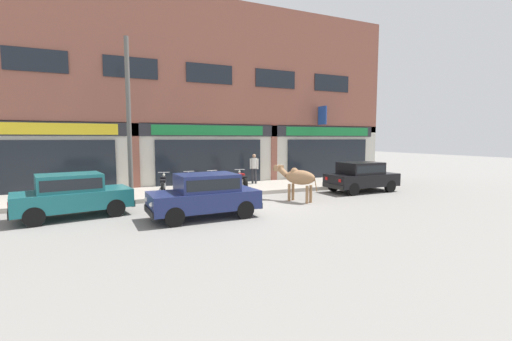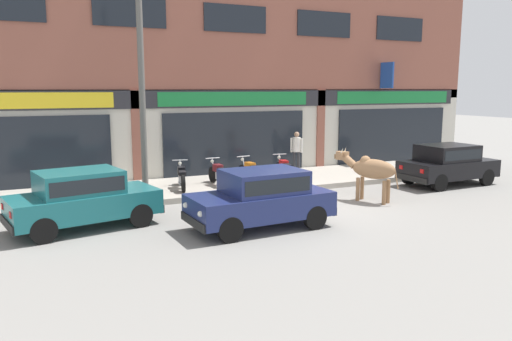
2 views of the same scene
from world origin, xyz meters
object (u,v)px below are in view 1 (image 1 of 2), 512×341
Objects in this scene: pedestrian at (254,165)px; utility_pole at (129,119)px; cow at (298,178)px; car_1 at (72,193)px; car_2 at (361,175)px; motorcycle_3 at (242,180)px; motorcycle_2 at (217,181)px; motorcycle_0 at (163,184)px; car_0 at (205,193)px; motorcycle_1 at (192,183)px.

utility_pole is (-6.43, -2.27, 2.22)m from pedestrian.
pedestrian is (0.08, 4.73, 0.16)m from cow.
car_2 is (12.49, 0.44, 0.00)m from car_1.
motorcycle_3 is at bearing 154.75° from car_2.
motorcycle_2 is (5.92, 2.95, -0.25)m from car_1.
motorcycle_2 is at bearing -153.40° from pedestrian.
motorcycle_2 and motorcycle_3 have the same top height.
motorcycle_3 is 0.28× the size of utility_pole.
motorcycle_3 is 6.04m from utility_pole.
pedestrian is (8.40, 4.19, 0.35)m from car_1.
car_1 is 4.54m from motorcycle_0.
car_2 is 0.57× the size of utility_pole.
motorcycle_2 is at bearing -1.22° from motorcycle_0.
car_0 reaches higher than motorcycle_0.
pedestrian is at bearing 137.53° from car_2.
utility_pole is (-2.76, -1.06, 2.82)m from motorcycle_1.
motorcycle_1 and motorcycle_3 have the same top height.
pedestrian is at bearing 46.77° from motorcycle_3.
cow is at bearing 16.61° from car_0.
cow is 1.10× the size of motorcycle_0.
motorcycle_2 is 1.13× the size of pedestrian.
cow is 5.05m from motorcycle_1.
car_1 is at bearing 176.29° from cow.
car_2 is at bearing -25.25° from motorcycle_3.
motorcycle_0 and motorcycle_1 have the same top height.
motorcycle_2 is (1.91, 4.77, -0.25)m from car_0.
motorcycle_2 is (-2.40, 3.49, -0.44)m from cow.
motorcycle_1 is at bearing -161.77° from pedestrian.
car_2 is 7.03m from motorcycle_2.
car_0 is 5.74m from motorcycle_3.
cow reaches higher than car_0.
utility_pole is at bearing -165.35° from motorcycle_2.
car_0 is 4.41m from car_1.
motorcycle_1 is at bearing 32.22° from car_1.
motorcycle_0 is 1.32m from motorcycle_1.
car_1 reaches higher than motorcycle_0.
motorcycle_1 is 1.20m from motorcycle_2.
car_0 is 1.01× the size of car_2.
car_2 is 8.18m from motorcycle_1.
motorcycle_2 is 1.29m from motorcycle_3.
pedestrian reaches higher than car_1.
car_0 is 4.98m from utility_pole.
motorcycle_3 is (3.81, -0.07, 0.00)m from motorcycle_0.
motorcycle_3 is (7.22, 2.93, -0.25)m from car_1.
car_0 is at bearing -98.40° from motorcycle_1.
car_2 is at bearing -18.08° from motorcycle_1.
cow is 4.29m from car_2.
car_1 is at bearing 155.57° from car_0.
motorcycle_1 is at bearing 135.66° from cow.
motorcycle_0 is at bearing -166.65° from pedestrian.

